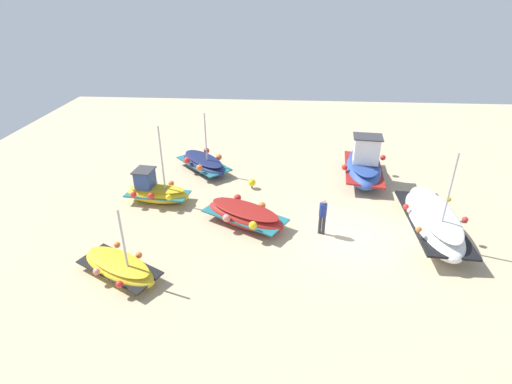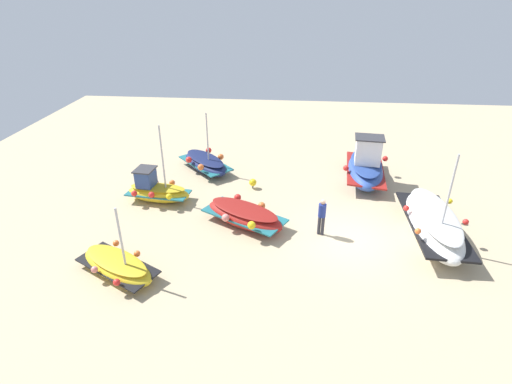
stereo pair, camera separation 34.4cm
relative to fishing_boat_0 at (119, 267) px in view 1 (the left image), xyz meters
The scene contains 9 objects.
ground_plane 9.20m from the fishing_boat_0, 160.66° to the right, with size 44.11×44.11×0.00m, color tan.
fishing_boat_0 is the anchor object (origin of this frame).
fishing_boat_1 13.47m from the fishing_boat_0, 138.73° to the right, with size 2.54×4.74×2.58m.
fishing_boat_2 5.61m from the fishing_boat_0, 87.14° to the right, with size 3.23×1.88×3.90m.
fishing_boat_3 9.45m from the fishing_boat_0, 98.09° to the right, with size 3.57×3.67×3.45m.
fishing_boat_4 12.61m from the fishing_boat_0, 163.65° to the right, with size 2.34×5.38×4.10m.
fishing_boat_5 5.68m from the fishing_boat_0, 137.65° to the right, with size 4.08×3.18×0.92m.
person_walking 8.23m from the fishing_boat_0, 156.15° to the right, with size 0.32×0.32×1.67m.
mooring_buoy_0 8.48m from the fishing_boat_0, 119.91° to the right, with size 0.38×0.38×0.52m.
Camera 1 is at (2.91, 14.33, 9.50)m, focal length 28.35 mm.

